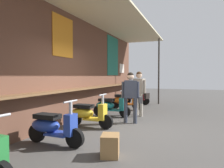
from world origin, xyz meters
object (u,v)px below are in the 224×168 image
scooter_blue (52,126)px  shopper_browsing (139,89)px  scooter_yellow (87,114)px  merchandise_crate (110,145)px  scooter_teal (110,106)px  scooter_orange (124,101)px  scooter_maroon (135,97)px  shopper_passing (131,93)px

scooter_blue → shopper_browsing: (3.89, -0.98, 0.60)m
scooter_blue → scooter_yellow: 1.64m
scooter_blue → merchandise_crate: scooter_blue is taller
scooter_teal → scooter_orange: 1.73m
scooter_yellow → scooter_maroon: same height
scooter_blue → scooter_orange: (5.09, 0.00, 0.00)m
scooter_yellow → scooter_teal: size_ratio=1.00×
scooter_blue → scooter_maroon: 6.92m
scooter_teal → scooter_yellow: bearing=-91.6°
scooter_blue → scooter_teal: same height
scooter_blue → scooter_orange: size_ratio=1.00×
scooter_orange → scooter_maroon: 1.83m
scooter_teal → scooter_maroon: size_ratio=1.00×
scooter_blue → shopper_browsing: 4.05m
scooter_yellow → scooter_teal: bearing=91.6°
shopper_passing → merchandise_crate: bearing=168.2°
scooter_blue → scooter_teal: size_ratio=1.00×
scooter_blue → scooter_maroon: size_ratio=1.00×
scooter_yellow → scooter_teal: (1.72, -0.00, 0.00)m
scooter_blue → merchandise_crate: bearing=-4.8°
scooter_orange → shopper_passing: shopper_passing is taller
scooter_orange → shopper_passing: bearing=-68.3°
scooter_orange → merchandise_crate: 5.46m
shopper_passing → scooter_maroon: bearing=-6.7°
scooter_orange → scooter_maroon: (1.83, -0.00, 0.00)m
scooter_yellow → scooter_orange: (3.45, 0.00, 0.00)m
scooter_maroon → scooter_yellow: bearing=-86.8°
scooter_blue → scooter_maroon: bearing=92.5°
shopper_browsing → scooter_teal: bearing=135.9°
scooter_teal → scooter_maroon: 3.56m
shopper_passing → scooter_blue: bearing=138.7°
scooter_maroon → shopper_browsing: size_ratio=0.86×
scooter_teal → shopper_browsing: shopper_browsing is taller
scooter_maroon → shopper_browsing: shopper_browsing is taller
scooter_maroon → shopper_passing: size_ratio=0.89×
scooter_orange → shopper_browsing: (-1.20, -0.98, 0.60)m
scooter_orange → shopper_passing: 2.74m
scooter_teal → shopper_browsing: bearing=26.9°
merchandise_crate → shopper_passing: bearing=8.1°
scooter_maroon → scooter_orange: bearing=-86.8°
scooter_yellow → shopper_passing: shopper_passing is taller
merchandise_crate → scooter_teal: bearing=21.8°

